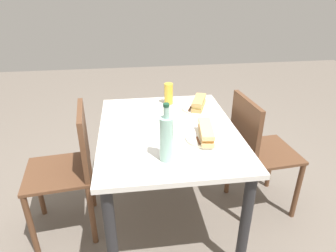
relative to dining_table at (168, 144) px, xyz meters
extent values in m
plane|color=#6B6056|center=(0.00, 0.00, -0.61)|extent=(8.00, 8.00, 0.00)
cube|color=silver|center=(0.00, 0.00, 0.10)|extent=(1.08, 0.84, 0.03)
cylinder|color=#262628|center=(-0.48, -0.36, -0.26)|extent=(0.06, 0.06, 0.69)
cylinder|color=#262628|center=(0.48, -0.36, -0.26)|extent=(0.06, 0.06, 0.69)
cylinder|color=#262628|center=(-0.48, 0.36, -0.26)|extent=(0.06, 0.06, 0.69)
cylinder|color=#262628|center=(0.48, 0.36, -0.26)|extent=(0.06, 0.06, 0.69)
cube|color=brown|center=(0.00, 0.70, -0.15)|extent=(0.44, 0.44, 0.02)
cube|color=brown|center=(0.02, 0.52, 0.06)|extent=(0.38, 0.07, 0.40)
cylinder|color=brown|center=(0.16, 0.90, -0.38)|extent=(0.04, 0.04, 0.45)
cylinder|color=brown|center=(-0.20, 0.86, -0.38)|extent=(0.04, 0.04, 0.45)
cylinder|color=brown|center=(0.20, 0.54, -0.38)|extent=(0.04, 0.04, 0.45)
cylinder|color=brown|center=(-0.16, 0.50, -0.38)|extent=(0.04, 0.04, 0.45)
cube|color=brown|center=(0.05, -0.70, -0.15)|extent=(0.43, 0.43, 0.02)
cube|color=brown|center=(0.04, -0.52, 0.06)|extent=(0.38, 0.06, 0.40)
cylinder|color=brown|center=(-0.11, -0.90, -0.38)|extent=(0.04, 0.04, 0.45)
cylinder|color=brown|center=(0.25, -0.87, -0.38)|extent=(0.04, 0.04, 0.45)
cylinder|color=brown|center=(-0.14, -0.54, -0.38)|extent=(0.04, 0.04, 0.45)
cylinder|color=brown|center=(0.22, -0.51, -0.38)|extent=(0.04, 0.04, 0.45)
cylinder|color=silver|center=(0.27, -0.26, 0.12)|extent=(0.23, 0.23, 0.01)
cube|color=tan|center=(0.27, -0.26, 0.14)|extent=(0.23, 0.15, 0.02)
cube|color=#DBC66B|center=(0.27, -0.26, 0.16)|extent=(0.21, 0.13, 0.02)
cube|color=tan|center=(0.27, -0.26, 0.18)|extent=(0.23, 0.15, 0.02)
cube|color=silver|center=(0.33, -0.22, 0.13)|extent=(0.10, 0.05, 0.00)
cube|color=#59331E|center=(0.25, -0.19, 0.13)|extent=(0.08, 0.04, 0.01)
cylinder|color=silver|center=(-0.16, -0.20, 0.12)|extent=(0.23, 0.23, 0.01)
cube|color=#DBB77A|center=(-0.16, -0.20, 0.14)|extent=(0.26, 0.10, 0.02)
cube|color=#CC8438|center=(-0.16, -0.20, 0.16)|extent=(0.24, 0.09, 0.02)
cube|color=#DBB77A|center=(-0.16, -0.20, 0.18)|extent=(0.26, 0.10, 0.02)
cube|color=silver|center=(-0.11, -0.15, 0.13)|extent=(0.10, 0.01, 0.00)
cube|color=#59331E|center=(-0.20, -0.15, 0.13)|extent=(0.08, 0.01, 0.01)
cylinder|color=#99C6B7|center=(-0.34, 0.05, 0.23)|extent=(0.07, 0.07, 0.24)
cylinder|color=#99C6B7|center=(-0.34, 0.05, 0.38)|extent=(0.03, 0.03, 0.06)
cylinder|color=#19472D|center=(-0.34, 0.05, 0.42)|extent=(0.03, 0.03, 0.02)
cylinder|color=gold|center=(0.41, -0.06, 0.19)|extent=(0.06, 0.06, 0.16)
camera|label=1|loc=(-1.64, 0.22, 0.97)|focal=32.05mm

